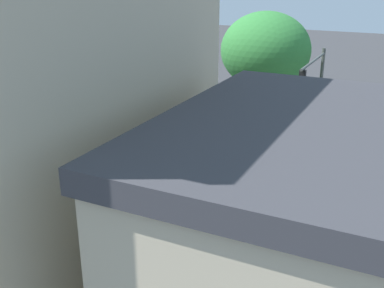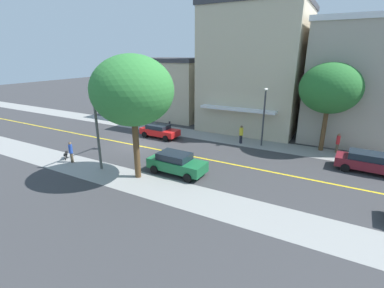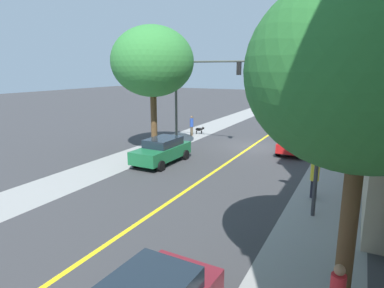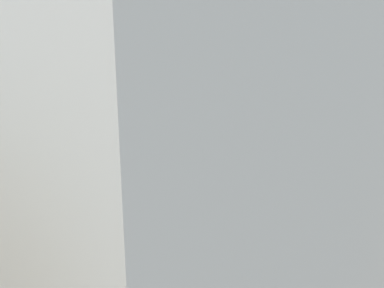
{
  "view_description": "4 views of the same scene",
  "coord_description": "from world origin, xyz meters",
  "views": [
    {
      "loc": [
        -22.83,
        -4.03,
        11.12
      ],
      "look_at": [
        -0.8,
        6.77,
        1.91
      ],
      "focal_mm": 43.87,
      "sensor_mm": 36.0,
      "label": 1
    },
    {
      "loc": [
        19.9,
        17.21,
        8.69
      ],
      "look_at": [
        2.08,
        7.4,
        1.94
      ],
      "focal_mm": 25.63,
      "sensor_mm": 36.0,
      "label": 2
    },
    {
      "loc": [
        -7.3,
        24.42,
        5.83
      ],
      "look_at": [
        1.76,
        6.55,
        1.35
      ],
      "focal_mm": 31.47,
      "sensor_mm": 36.0,
      "label": 3
    },
    {
      "loc": [
        -22.23,
        25.0,
        9.73
      ],
      "look_at": [
        -0.16,
        6.71,
        1.92
      ],
      "focal_mm": 37.62,
      "sensor_mm": 36.0,
      "label": 4
    }
  ],
  "objects": [
    {
      "name": "small_dog",
      "position": [
        5.8,
        -2.98,
        0.42
      ],
      "size": [
        0.77,
        0.68,
        0.63
      ],
      "rotation": [
        0.0,
        0.0,
        3.82
      ],
      "color": "black",
      "rests_on": "ground"
    },
    {
      "name": "road_centerline_stripe",
      "position": [
        0.0,
        0.0,
        0.0
      ],
      "size": [
        0.2,
        126.0,
        0.0
      ],
      "primitive_type": "cube",
      "color": "yellow",
      "rests_on": "ground"
    },
    {
      "name": "pedestrian_yellow_shirt",
      "position": [
        -5.67,
        8.79,
        0.97
      ],
      "size": [
        0.39,
        0.39,
        1.85
      ],
      "rotation": [
        0.0,
        0.0,
        6.19
      ],
      "color": "black",
      "rests_on": "ground"
    },
    {
      "name": "ground_plane",
      "position": [
        0.0,
        0.0,
        0.0
      ],
      "size": [
        140.0,
        140.0,
        0.0
      ],
      "primitive_type": "plane",
      "color": "#38383A"
    },
    {
      "name": "traffic_light_mast",
      "position": [
        4.14,
        1.27,
        4.55
      ],
      "size": [
        5.62,
        0.32,
        6.68
      ],
      "rotation": [
        0.0,
        0.0,
        3.14
      ],
      "color": "#474C47",
      "rests_on": "ground"
    },
    {
      "name": "street_tree_left_near",
      "position": [
        5.63,
        4.81,
        6.3
      ],
      "size": [
        5.6,
        5.6,
        8.7
      ],
      "color": "brown",
      "rests_on": "ground"
    },
    {
      "name": "parking_meter",
      "position": [
        -5.5,
        0.31,
        0.87
      ],
      "size": [
        0.12,
        0.18,
        1.31
      ],
      "color": "#4C4C51",
      "rests_on": "ground"
    },
    {
      "name": "red_sedan_left_curb",
      "position": [
        -3.39,
        0.37,
        0.74
      ],
      "size": [
        2.12,
        4.29,
        1.39
      ],
      "rotation": [
        0.0,
        0.0,
        1.54
      ],
      "color": "red",
      "rests_on": "ground"
    },
    {
      "name": "fire_hydrant",
      "position": [
        -5.3,
        -3.86,
        0.37
      ],
      "size": [
        0.44,
        0.24,
        0.75
      ],
      "color": "silver",
      "rests_on": "ground"
    },
    {
      "name": "sidewalk_left",
      "position": [
        -6.35,
        0.0,
        0.0
      ],
      "size": [
        3.14,
        126.0,
        0.01
      ],
      "primitive_type": "cube",
      "color": "gray",
      "rests_on": "ground"
    },
    {
      "name": "green_sedan_right_curb",
      "position": [
        3.69,
        6.95,
        0.83
      ],
      "size": [
        2.12,
        4.49,
        1.58
      ],
      "rotation": [
        0.0,
        0.0,
        1.55
      ],
      "color": "#196638",
      "rests_on": "ground"
    },
    {
      "name": "street_lamp",
      "position": [
        -5.93,
        10.84,
        3.55
      ],
      "size": [
        0.7,
        0.36,
        5.63
      ],
      "color": "#38383D",
      "rests_on": "ground"
    },
    {
      "name": "sidewalk_right",
      "position": [
        6.35,
        0.0,
        0.0
      ],
      "size": [
        3.14,
        126.0,
        0.01
      ],
      "primitive_type": "cube",
      "color": "gray",
      "rests_on": "ground"
    },
    {
      "name": "street_tree_right_corner",
      "position": [
        -7.29,
        16.11,
        5.76
      ],
      "size": [
        5.22,
        5.22,
        8.0
      ],
      "color": "brown",
      "rests_on": "ground"
    },
    {
      "name": "pedestrian_blue_shirt",
      "position": [
        6.06,
        -1.87,
        0.96
      ],
      "size": [
        0.31,
        0.31,
        1.78
      ],
      "rotation": [
        0.0,
        0.0,
        3.45
      ],
      "color": "brown",
      "rests_on": "ground"
    }
  ]
}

